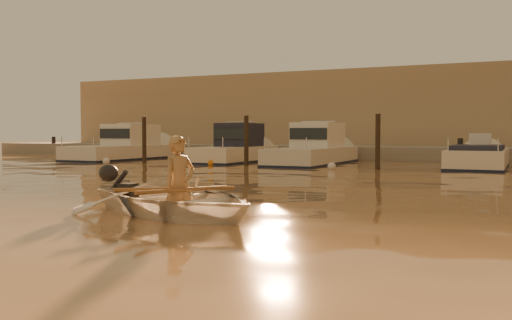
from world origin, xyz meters
The scene contains 19 objects.
ground_plane centered at (0.00, 0.00, 0.00)m, with size 160.00×160.00×0.00m, color brown.
dinghy centered at (-0.42, 1.02, 0.24)m, with size 2.49×3.49×0.72m, color silver.
person centered at (-0.32, 0.99, 0.49)m, with size 0.57×0.38×1.57m, color #9B774D.
outboard_motor centered at (-1.81, 1.57, 0.28)m, with size 0.90×0.40×0.70m, color black, non-canonical shape.
oar_port centered at (-0.18, 0.93, 0.42)m, with size 0.06×0.06×2.10m, color brown.
oar_starboard centered at (-0.37, 1.01, 0.42)m, with size 0.06×0.06×2.10m, color olive.
moored_boat_0 centered at (-13.43, 16.00, 0.62)m, with size 2.33×7.37×1.75m, color silver, non-canonical shape.
moored_boat_1 centered at (-7.20, 16.00, 0.62)m, with size 2.00×6.04×1.75m, color #F0E1C9, non-canonical shape.
moored_boat_2 centered at (-3.46, 16.00, 0.62)m, with size 2.12×7.15×1.75m, color beige, non-canonical shape.
moored_boat_3 centered at (3.03, 16.00, 0.22)m, with size 1.96×5.71×0.95m, color beige, non-canonical shape.
piling_0 centered at (-10.50, 13.80, 0.90)m, with size 0.18×0.18×2.20m, color #2D2319.
piling_1 centered at (-5.50, 13.80, 0.90)m, with size 0.18×0.18×2.20m, color #2D2319.
piling_2 centered at (-0.20, 13.80, 0.90)m, with size 0.18×0.18×2.20m, color #2D2319.
fender_a centered at (-11.49, 12.45, 0.10)m, with size 0.30×0.30×0.30m, color silver.
fender_b centered at (-6.91, 13.44, 0.10)m, with size 0.30×0.30×0.30m, color orange.
fender_c centered at (-1.68, 13.03, 0.10)m, with size 0.30×0.30×0.30m, color silver.
fender_d centered at (3.37, 14.08, 0.10)m, with size 0.30×0.30×0.30m, color orange.
quay centered at (0.00, 21.50, 0.15)m, with size 52.00×4.00×1.00m, color gray.
waterfront_building centered at (0.00, 27.00, 2.40)m, with size 46.00×7.00×4.80m, color #9E8466.
Camera 1 is at (4.66, -6.64, 1.32)m, focal length 40.00 mm.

